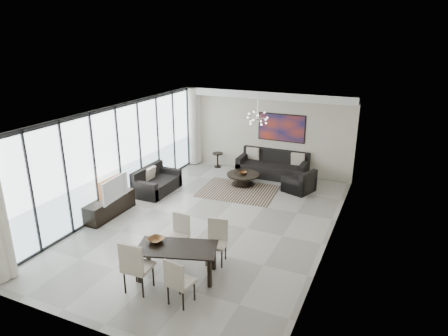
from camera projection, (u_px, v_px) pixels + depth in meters
The scene contains 20 objects.
room_shell at pixel (229, 173), 9.99m from camera, with size 6.00×9.00×2.90m.
window_wall at pixel (121, 156), 11.27m from camera, with size 0.37×8.95×2.90m.
soffit at pixel (267, 95), 13.45m from camera, with size 5.98×0.40×0.26m, color white.
painting at pixel (282, 128), 13.77m from camera, with size 1.68×0.04×0.98m, color #B83619.
chandelier at pixel (257, 118), 11.92m from camera, with size 0.66×0.66×0.71m.
rug at pixel (238, 191), 12.66m from camera, with size 2.35×1.81×0.01m, color black.
coffee_table at pixel (243, 179), 13.13m from camera, with size 1.08×1.08×0.38m.
bowl_coffee at pixel (243, 173), 13.05m from camera, with size 0.25×0.25×0.08m, color brown.
sofa_main at pixel (273, 168), 13.92m from camera, with size 2.40×0.98×0.87m.
loveseat at pixel (156, 184), 12.54m from camera, with size 0.89×1.58×0.79m.
armchair at pixel (300, 184), 12.57m from camera, with size 1.03×1.06×0.71m.
side_table at pixel (218, 158), 14.80m from camera, with size 0.40×0.40×0.54m.
tv_console at pixel (110, 206), 10.94m from camera, with size 0.47×1.67×0.52m, color black.
television at pixel (112, 188), 10.66m from camera, with size 1.09×0.14×0.63m, color gray.
dining_table at pixel (177, 251), 8.11m from camera, with size 1.77×1.25×0.67m.
dining_chair_sw at pixel (135, 264), 7.56m from camera, with size 0.54×0.54×1.10m.
dining_chair_se at pixel (178, 279), 7.23m from camera, with size 0.50×0.50×0.96m.
dining_chair_nw at pixel (179, 231), 9.00m from camera, with size 0.45×0.45×0.94m.
dining_chair_ne at pixel (217, 238), 8.67m from camera, with size 0.52×0.52×0.97m.
bowl_dining at pixel (156, 240), 8.28m from camera, with size 0.34×0.34×0.08m, color brown.
Camera 1 is at (4.19, -8.64, 4.82)m, focal length 32.00 mm.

